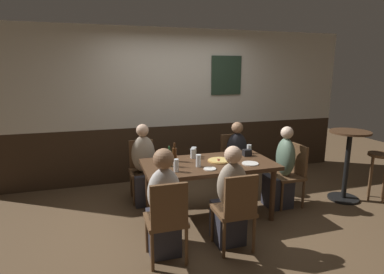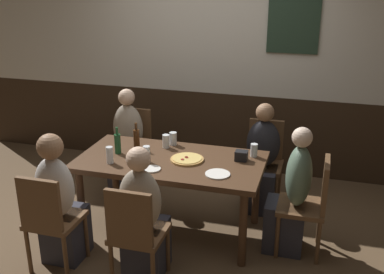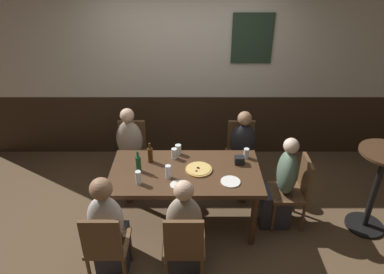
{
  "view_description": "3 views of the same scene",
  "coord_description": "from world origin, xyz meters",
  "px_view_note": "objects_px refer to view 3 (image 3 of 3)",
  "views": [
    {
      "loc": [
        -1.32,
        -3.6,
        1.91
      ],
      "look_at": [
        -0.18,
        0.14,
        1.06
      ],
      "focal_mm": 28.88,
      "sensor_mm": 36.0,
      "label": 1
    },
    {
      "loc": [
        1.26,
        -3.66,
        2.38
      ],
      "look_at": [
        0.18,
        0.09,
        0.94
      ],
      "focal_mm": 43.29,
      "sensor_mm": 36.0,
      "label": 2
    },
    {
      "loc": [
        0.07,
        -3.28,
        3.03
      ],
      "look_at": [
        0.06,
        0.11,
        1.12
      ],
      "focal_mm": 33.32,
      "sensor_mm": 36.0,
      "label": 3
    }
  ],
  "objects_px": {
    "person_left_far": "(132,156)",
    "side_bar_table": "(378,185)",
    "beer_glass_tall": "(176,154)",
    "beer_bottle_green": "(140,163)",
    "person_head_east": "(282,190)",
    "pizza": "(200,169)",
    "pint_glass_pale": "(140,178)",
    "condiment_caddy": "(241,160)",
    "tumbler_short": "(180,150)",
    "chair_left_near": "(107,244)",
    "beer_bottle_brown": "(152,155)",
    "chair_right_far": "(242,150)",
    "person_right_far": "(244,158)",
    "chair_left_far": "(134,149)",
    "plate_white_large": "(232,182)",
    "chair_mid_near": "(185,244)",
    "highball_clear": "(170,172)",
    "person_left_near": "(110,231)",
    "pint_glass_stout": "(248,154)",
    "chair_head_east": "(296,189)",
    "dining_table": "(187,177)",
    "plate_white_small": "(179,185)"
  },
  "relations": [
    {
      "from": "person_head_east",
      "to": "dining_table",
      "type": "bearing_deg",
      "value": 180.0
    },
    {
      "from": "person_right_far",
      "to": "person_left_near",
      "type": "bearing_deg",
      "value": -136.93
    },
    {
      "from": "pint_glass_pale",
      "to": "plate_white_large",
      "type": "distance_m",
      "value": 0.98
    },
    {
      "from": "dining_table",
      "to": "pint_glass_stout",
      "type": "relative_size",
      "value": 13.74
    },
    {
      "from": "dining_table",
      "to": "chair_right_far",
      "type": "distance_m",
      "value": 1.14
    },
    {
      "from": "chair_mid_near",
      "to": "pint_glass_pale",
      "type": "xyz_separation_m",
      "value": [
        -0.49,
        0.62,
        0.31
      ]
    },
    {
      "from": "chair_mid_near",
      "to": "condiment_caddy",
      "type": "height_order",
      "value": "chair_mid_near"
    },
    {
      "from": "person_left_near",
      "to": "plate_white_large",
      "type": "height_order",
      "value": "person_left_near"
    },
    {
      "from": "pint_glass_stout",
      "to": "person_left_far",
      "type": "bearing_deg",
      "value": 163.84
    },
    {
      "from": "person_head_east",
      "to": "chair_left_far",
      "type": "bearing_deg",
      "value": 155.03
    },
    {
      "from": "person_left_near",
      "to": "beer_bottle_green",
      "type": "distance_m",
      "value": 0.81
    },
    {
      "from": "beer_glass_tall",
      "to": "beer_bottle_green",
      "type": "relative_size",
      "value": 0.51
    },
    {
      "from": "chair_mid_near",
      "to": "highball_clear",
      "type": "bearing_deg",
      "value": 103.97
    },
    {
      "from": "person_head_east",
      "to": "beer_bottle_brown",
      "type": "height_order",
      "value": "person_head_east"
    },
    {
      "from": "person_left_near",
      "to": "pizza",
      "type": "height_order",
      "value": "person_left_near"
    },
    {
      "from": "person_head_east",
      "to": "pint_glass_stout",
      "type": "distance_m",
      "value": 0.56
    },
    {
      "from": "person_right_far",
      "to": "plate_white_large",
      "type": "xyz_separation_m",
      "value": [
        -0.26,
        -0.9,
        0.28
      ]
    },
    {
      "from": "condiment_caddy",
      "to": "highball_clear",
      "type": "bearing_deg",
      "value": -161.02
    },
    {
      "from": "beer_bottle_green",
      "to": "condiment_caddy",
      "type": "xyz_separation_m",
      "value": [
        1.14,
        0.15,
        -0.06
      ]
    },
    {
      "from": "chair_head_east",
      "to": "pizza",
      "type": "bearing_deg",
      "value": 179.26
    },
    {
      "from": "pizza",
      "to": "condiment_caddy",
      "type": "relative_size",
      "value": 2.73
    },
    {
      "from": "dining_table",
      "to": "beer_glass_tall",
      "type": "bearing_deg",
      "value": 117.19
    },
    {
      "from": "side_bar_table",
      "to": "pint_glass_pale",
      "type": "bearing_deg",
      "value": -176.9
    },
    {
      "from": "person_head_east",
      "to": "chair_right_far",
      "type": "bearing_deg",
      "value": 112.51
    },
    {
      "from": "beer_bottle_brown",
      "to": "condiment_caddy",
      "type": "height_order",
      "value": "beer_bottle_brown"
    },
    {
      "from": "tumbler_short",
      "to": "condiment_caddy",
      "type": "height_order",
      "value": "tumbler_short"
    },
    {
      "from": "chair_mid_near",
      "to": "person_head_east",
      "type": "xyz_separation_m",
      "value": [
        1.09,
        0.85,
        -0.01
      ]
    },
    {
      "from": "person_head_east",
      "to": "pizza",
      "type": "height_order",
      "value": "person_head_east"
    },
    {
      "from": "person_left_near",
      "to": "person_head_east",
      "type": "height_order",
      "value": "person_left_near"
    },
    {
      "from": "plate_white_large",
      "to": "chair_mid_near",
      "type": "bearing_deg",
      "value": -126.95
    },
    {
      "from": "chair_left_near",
      "to": "beer_glass_tall",
      "type": "distance_m",
      "value": 1.3
    },
    {
      "from": "plate_white_small",
      "to": "condiment_caddy",
      "type": "relative_size",
      "value": 1.39
    },
    {
      "from": "beer_bottle_green",
      "to": "side_bar_table",
      "type": "xyz_separation_m",
      "value": [
        2.65,
        -0.09,
        -0.22
      ]
    },
    {
      "from": "chair_left_near",
      "to": "side_bar_table",
      "type": "height_order",
      "value": "side_bar_table"
    },
    {
      "from": "dining_table",
      "to": "tumbler_short",
      "type": "xyz_separation_m",
      "value": [
        -0.09,
        0.35,
        0.14
      ]
    },
    {
      "from": "person_left_near",
      "to": "pint_glass_stout",
      "type": "height_order",
      "value": "person_left_near"
    },
    {
      "from": "person_head_east",
      "to": "tumbler_short",
      "type": "distance_m",
      "value": 1.28
    },
    {
      "from": "chair_right_far",
      "to": "chair_left_near",
      "type": "bearing_deg",
      "value": -130.9
    },
    {
      "from": "dining_table",
      "to": "side_bar_table",
      "type": "bearing_deg",
      "value": -2.4
    },
    {
      "from": "person_left_far",
      "to": "side_bar_table",
      "type": "relative_size",
      "value": 1.1
    },
    {
      "from": "person_right_far",
      "to": "tumbler_short",
      "type": "distance_m",
      "value": 0.96
    },
    {
      "from": "dining_table",
      "to": "chair_mid_near",
      "type": "distance_m",
      "value": 0.87
    },
    {
      "from": "beer_bottle_green",
      "to": "side_bar_table",
      "type": "relative_size",
      "value": 0.24
    },
    {
      "from": "chair_left_far",
      "to": "side_bar_table",
      "type": "distance_m",
      "value": 3.03
    },
    {
      "from": "chair_left_near",
      "to": "plate_white_small",
      "type": "distance_m",
      "value": 0.92
    },
    {
      "from": "person_right_far",
      "to": "beer_bottle_brown",
      "type": "distance_m",
      "value": 1.31
    },
    {
      "from": "dining_table",
      "to": "beer_bottle_brown",
      "type": "bearing_deg",
      "value": 155.46
    },
    {
      "from": "dining_table",
      "to": "chair_head_east",
      "type": "height_order",
      "value": "chair_head_east"
    },
    {
      "from": "chair_left_far",
      "to": "person_left_far",
      "type": "distance_m",
      "value": 0.16
    },
    {
      "from": "beer_glass_tall",
      "to": "plate_white_small",
      "type": "distance_m",
      "value": 0.53
    }
  ]
}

